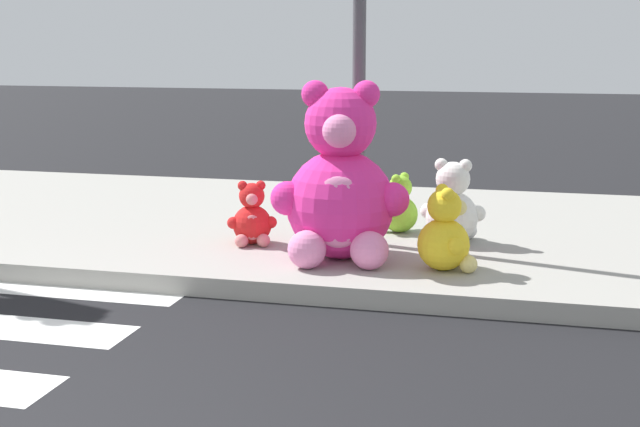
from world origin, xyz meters
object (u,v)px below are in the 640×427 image
Objects in this scene: plush_white at (452,209)px; plush_yellow at (446,236)px; plush_pink_large at (340,189)px; sign_pole at (359,41)px; plush_lime at (398,208)px; plush_red at (252,219)px.

plush_yellow is at bearing -87.03° from plush_white.
plush_pink_large reaches higher than plush_white.
sign_pole reaches higher than plush_yellow.
plush_yellow is (0.56, -1.24, 0.04)m from plush_lime.
sign_pole reaches higher than plush_lime.
plush_red is 0.84× the size of plush_yellow.
plush_pink_large is 2.58× the size of plush_red.
sign_pole is 1.59m from plush_lime.
sign_pole is 5.89× the size of plush_red.
plush_lime is at bearing 114.50° from plush_yellow.
plush_red is at bearing -145.13° from plush_lime.
plush_red is at bearing -163.37° from plush_white.
plush_yellow reaches higher than plush_lime.
plush_pink_large is at bearing -92.09° from sign_pole.
sign_pole is 1.82m from plush_yellow.
plush_yellow is (0.83, -0.73, -1.44)m from sign_pole.
plush_white is at bearing -29.77° from plush_lime.
plush_white is (0.51, -0.29, 0.08)m from plush_lime.
plush_white is 1.71m from plush_red.
sign_pole is 4.41× the size of plush_white.
sign_pole is 1.28m from plush_pink_large.
sign_pole is at bearing -165.06° from plush_white.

